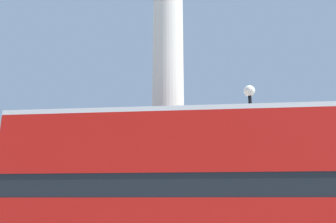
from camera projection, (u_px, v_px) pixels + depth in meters
name	position (u px, v px, depth m)	size (l,w,h in m)	color
monument_column	(168.00, 107.00, 15.38)	(4.99, 4.99, 20.53)	beige
bus_a	(228.00, 187.00, 8.40)	(11.23, 2.81, 4.20)	#B7140F
street_lamp	(253.00, 149.00, 12.83)	(0.47, 0.47, 6.60)	black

